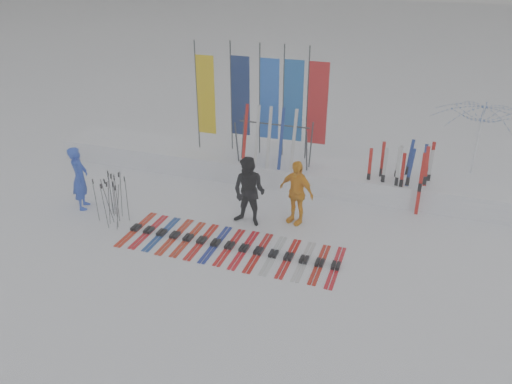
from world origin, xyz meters
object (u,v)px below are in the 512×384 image
at_px(person_black, 249,192).
at_px(person_yellow, 296,192).
at_px(ski_row, 229,246).
at_px(ski_rack, 274,138).
at_px(tent_canopy, 477,145).
at_px(person_blue, 80,178).

height_order(person_black, person_yellow, person_black).
bearing_deg(person_black, ski_row, -86.42).
distance_m(ski_row, ski_rack, 3.81).
bearing_deg(person_yellow, tent_canopy, 61.35).
bearing_deg(person_blue, tent_canopy, -88.39).
relative_size(person_blue, person_black, 0.97).
height_order(person_yellow, tent_canopy, tent_canopy).
bearing_deg(tent_canopy, person_blue, -153.92).
bearing_deg(person_yellow, ski_rack, 141.62).
relative_size(tent_canopy, ski_row, 0.54).
xyz_separation_m(person_blue, person_black, (4.37, 0.61, 0.03)).
distance_m(person_black, ski_row, 1.44).
relative_size(tent_canopy, ski_rack, 1.34).
height_order(person_blue, ski_rack, ski_rack).
xyz_separation_m(person_blue, tent_canopy, (9.56, 4.68, 0.39)).
xyz_separation_m(person_black, ski_rack, (-0.14, 2.39, 0.52)).
height_order(person_blue, person_black, person_black).
distance_m(person_blue, person_yellow, 5.52).
distance_m(person_blue, person_black, 4.42).
height_order(person_yellow, ski_rack, ski_rack).
distance_m(person_black, tent_canopy, 6.60).
height_order(person_blue, person_yellow, person_blue).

